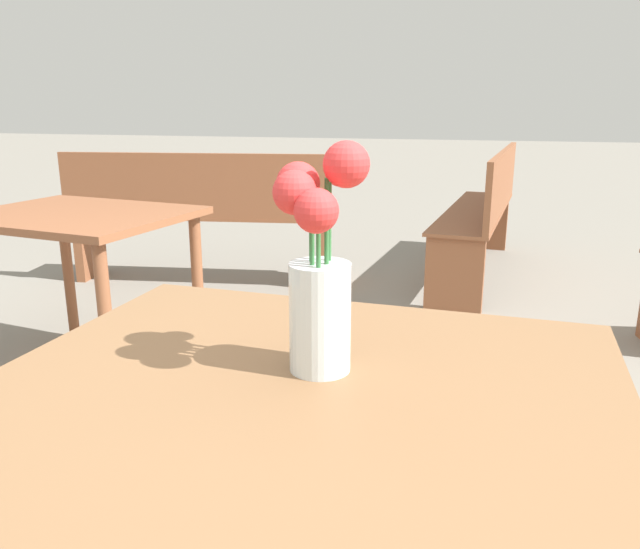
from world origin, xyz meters
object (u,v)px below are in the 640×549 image
object	(u,v)px
table_back	(78,239)
bench_far	(199,213)
flower_vase	(319,276)
bench_middle	(487,207)
table_front	(291,454)

from	to	relation	value
table_back	bench_far	bearing A→B (deg)	96.06
flower_vase	bench_far	size ratio (longest dim) A/B	0.20
bench_middle	table_back	size ratio (longest dim) A/B	1.91
table_front	flower_vase	size ratio (longest dim) A/B	2.78
table_front	bench_far	xyz separation A→B (m)	(-1.53, 2.84, -0.18)
bench_middle	flower_vase	bearing A→B (deg)	-93.96
table_back	flower_vase	bearing A→B (deg)	-43.13
table_front	bench_far	distance (m)	3.23
table_front	table_back	size ratio (longest dim) A/B	1.03
table_front	flower_vase	world-z (taller)	flower_vase
table_front	bench_far	bearing A→B (deg)	118.28
table_front	bench_far	size ratio (longest dim) A/B	0.56
bench_middle	bench_far	size ratio (longest dim) A/B	1.05
bench_middle	table_back	world-z (taller)	bench_middle
flower_vase	table_back	bearing A→B (deg)	136.87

